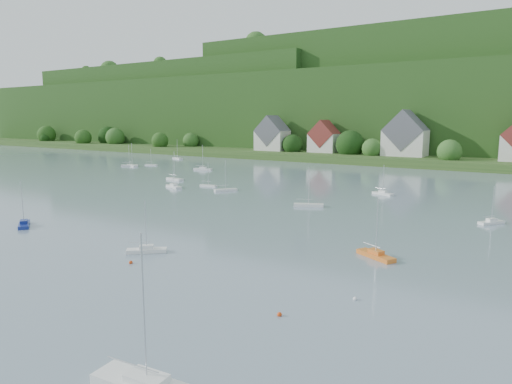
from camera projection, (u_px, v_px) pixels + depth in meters
far_shore_strip at (400, 157)px, 194.16m from camera, size 600.00×60.00×3.00m
forested_ridge at (439, 108)px, 247.45m from camera, size 620.00×181.22×69.89m
village_building_0 at (272, 136)px, 211.59m from camera, size 14.00×10.40×16.00m
village_building_1 at (324, 139)px, 199.97m from camera, size 12.00×9.36×14.00m
village_building_2 at (405, 137)px, 180.14m from camera, size 16.00×11.44×18.00m
near_sailboat_1 at (24, 224)px, 75.55m from camera, size 5.47×4.34×7.47m
near_sailboat_3 at (147, 250)px, 60.73m from camera, size 4.90×4.46×7.00m
near_sailboat_5 at (376, 255)px, 58.45m from camera, size 5.70×4.10×7.61m
mooring_buoy_2 at (279, 316)px, 41.28m from camera, size 0.45×0.45×0.45m
mooring_buoy_3 at (131, 263)px, 56.20m from camera, size 0.47×0.47×0.47m
mooring_buoy_4 at (355, 300)px, 44.89m from camera, size 0.41×0.41×0.41m
far_sailboat_cluster at (323, 182)px, 125.93m from camera, size 188.19×72.22×8.71m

